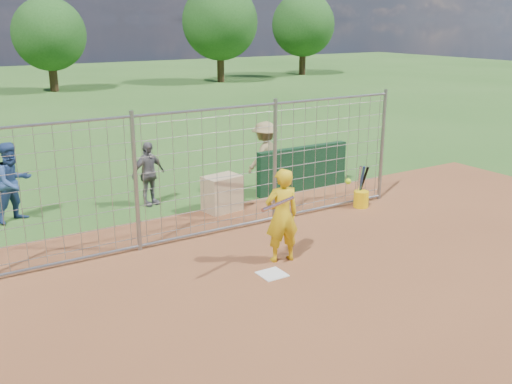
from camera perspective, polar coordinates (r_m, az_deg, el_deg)
ground at (r=9.83m, az=0.98°, el=-7.86°), size 100.00×100.00×0.00m
infield_dirt at (r=7.78m, az=13.46°, el=-15.49°), size 18.00×18.00×0.00m
home_plate at (r=9.67m, az=1.63°, el=-8.22°), size 0.43×0.43×0.02m
dugout_wall at (r=14.28m, az=4.67°, el=2.37°), size 2.60×0.20×1.10m
batter at (r=9.92m, az=2.61°, el=-2.38°), size 0.68×0.51×1.69m
bystander_a at (r=12.96m, az=-23.08°, el=0.91°), size 1.02×0.93×1.70m
bystander_b at (r=13.22m, az=-10.73°, el=1.81°), size 0.93×0.57×1.49m
bystander_c at (r=14.08m, az=0.88°, el=3.56°), size 1.28×0.99×1.74m
equipment_bin at (r=12.71m, az=-3.40°, el=-0.14°), size 0.87×0.65×0.80m
equipment_in_play at (r=9.57m, az=4.04°, el=-0.60°), size 1.99×0.37×0.23m
bucket_with_bats at (r=13.18m, az=10.45°, el=-0.48°), size 0.34×0.39×0.98m
backstop_fence at (r=11.04m, az=-4.61°, el=1.84°), size 9.08×0.08×2.60m
tree_line at (r=36.51m, az=-19.90°, el=15.27°), size 44.66×6.72×6.48m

